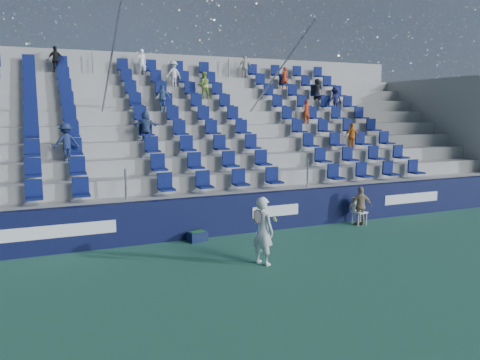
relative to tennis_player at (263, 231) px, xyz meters
name	(u,v)px	position (x,y,z in m)	size (l,w,h in m)	color
ground	(278,265)	(0.32, -0.19, -0.84)	(70.00, 70.00, 0.00)	#2A624B
sponsor_wall	(230,215)	(0.32, 2.96, -0.24)	(24.00, 0.32, 1.20)	#0F1338
grandstand	(181,151)	(0.31, 8.05, 1.29)	(24.00, 8.17, 6.63)	#989893
tennis_player	(263,231)	(0.00, 0.00, 0.00)	(0.71, 0.72, 1.68)	silver
line_judge_chair	(358,209)	(4.70, 2.46, -0.32)	(0.47, 0.48, 0.91)	white
line_judge	(361,206)	(4.70, 2.31, -0.21)	(0.75, 0.31, 1.27)	tan
ball_bin	(197,236)	(-0.84, 2.56, -0.68)	(0.58, 0.44, 0.30)	#0F1A3A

